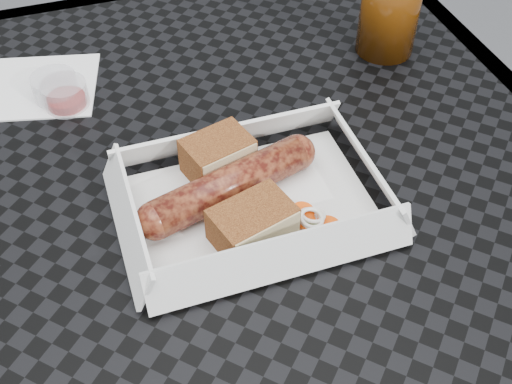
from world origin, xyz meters
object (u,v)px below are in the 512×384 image
at_px(drink_glass, 391,4).
at_px(food_tray, 253,205).
at_px(bratwurst, 230,185).
at_px(patio_table, 206,230).

bearing_deg(drink_glass, food_tray, -139.95).
relative_size(bratwurst, drink_glass, 1.51).
distance_m(patio_table, food_tray, 0.10).
relative_size(patio_table, food_tray, 3.64).
bearing_deg(bratwurst, patio_table, 118.10).
height_order(patio_table, bratwurst, bratwurst).
height_order(food_tray, bratwurst, bratwurst).
bearing_deg(bratwurst, food_tray, -37.90).
bearing_deg(patio_table, bratwurst, -61.90).
xyz_separation_m(food_tray, drink_glass, (0.24, 0.20, 0.06)).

